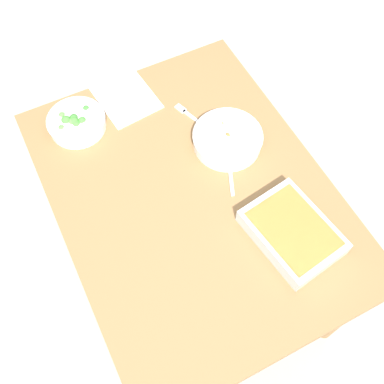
{
  "coord_description": "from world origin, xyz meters",
  "views": [
    {
      "loc": [
        -0.69,
        0.35,
        2.12
      ],
      "look_at": [
        0.0,
        0.0,
        0.74
      ],
      "focal_mm": 43.18,
      "sensor_mm": 36.0,
      "label": 1
    }
  ],
  "objects_px": {
    "broccoli_bowl": "(76,122)",
    "baking_dish": "(292,232)",
    "spoon_by_broccoli": "(84,134)",
    "spoon_by_stew": "(230,168)",
    "fork_on_table": "(191,116)",
    "drink_cup": "(122,88)",
    "spoon_spare": "(129,101)",
    "stew_bowl": "(227,139)"
  },
  "relations": [
    {
      "from": "drink_cup",
      "to": "baking_dish",
      "type": "bearing_deg",
      "value": -162.5
    },
    {
      "from": "drink_cup",
      "to": "spoon_by_broccoli",
      "type": "relative_size",
      "value": 0.48
    },
    {
      "from": "baking_dish",
      "to": "spoon_spare",
      "type": "height_order",
      "value": "baking_dish"
    },
    {
      "from": "stew_bowl",
      "to": "spoon_spare",
      "type": "relative_size",
      "value": 1.43
    },
    {
      "from": "spoon_spare",
      "to": "fork_on_table",
      "type": "distance_m",
      "value": 0.25
    },
    {
      "from": "fork_on_table",
      "to": "drink_cup",
      "type": "bearing_deg",
      "value": 40.8
    },
    {
      "from": "drink_cup",
      "to": "spoon_spare",
      "type": "xyz_separation_m",
      "value": [
        -0.04,
        -0.0,
        -0.03
      ]
    },
    {
      "from": "fork_on_table",
      "to": "spoon_by_stew",
      "type": "bearing_deg",
      "value": -175.95
    },
    {
      "from": "stew_bowl",
      "to": "fork_on_table",
      "type": "height_order",
      "value": "stew_bowl"
    },
    {
      "from": "broccoli_bowl",
      "to": "fork_on_table",
      "type": "xyz_separation_m",
      "value": [
        -0.15,
        -0.39,
        -0.03
      ]
    },
    {
      "from": "fork_on_table",
      "to": "stew_bowl",
      "type": "bearing_deg",
      "value": -160.41
    },
    {
      "from": "spoon_by_broccoli",
      "to": "spoon_by_stew",
      "type": "bearing_deg",
      "value": -132.37
    },
    {
      "from": "broccoli_bowl",
      "to": "fork_on_table",
      "type": "distance_m",
      "value": 0.42
    },
    {
      "from": "drink_cup",
      "to": "spoon_by_stew",
      "type": "relative_size",
      "value": 0.51
    },
    {
      "from": "broccoli_bowl",
      "to": "baking_dish",
      "type": "relative_size",
      "value": 0.65
    },
    {
      "from": "spoon_by_broccoli",
      "to": "spoon_spare",
      "type": "relative_size",
      "value": 1.0
    },
    {
      "from": "baking_dish",
      "to": "spoon_by_stew",
      "type": "xyz_separation_m",
      "value": [
        0.32,
        0.05,
        -0.03
      ]
    },
    {
      "from": "baking_dish",
      "to": "spoon_by_broccoli",
      "type": "height_order",
      "value": "baking_dish"
    },
    {
      "from": "drink_cup",
      "to": "fork_on_table",
      "type": "distance_m",
      "value": 0.28
    },
    {
      "from": "broccoli_bowl",
      "to": "baking_dish",
      "type": "xyz_separation_m",
      "value": [
        -0.73,
        -0.46,
        0.0
      ]
    },
    {
      "from": "spoon_by_broccoli",
      "to": "fork_on_table",
      "type": "distance_m",
      "value": 0.4
    },
    {
      "from": "broccoli_bowl",
      "to": "drink_cup",
      "type": "height_order",
      "value": "drink_cup"
    },
    {
      "from": "drink_cup",
      "to": "spoon_spare",
      "type": "bearing_deg",
      "value": -174.36
    },
    {
      "from": "fork_on_table",
      "to": "baking_dish",
      "type": "bearing_deg",
      "value": -173.38
    },
    {
      "from": "baking_dish",
      "to": "spoon_spare",
      "type": "distance_m",
      "value": 0.8
    },
    {
      "from": "spoon_by_stew",
      "to": "spoon_by_broccoli",
      "type": "bearing_deg",
      "value": 47.63
    },
    {
      "from": "drink_cup",
      "to": "spoon_by_stew",
      "type": "height_order",
      "value": "drink_cup"
    },
    {
      "from": "broccoli_bowl",
      "to": "spoon_by_stew",
      "type": "bearing_deg",
      "value": -134.98
    },
    {
      "from": "spoon_by_stew",
      "to": "spoon_by_broccoli",
      "type": "relative_size",
      "value": 0.95
    },
    {
      "from": "broccoli_bowl",
      "to": "fork_on_table",
      "type": "bearing_deg",
      "value": -110.21
    },
    {
      "from": "broccoli_bowl",
      "to": "drink_cup",
      "type": "bearing_deg",
      "value": -72.28
    },
    {
      "from": "baking_dish",
      "to": "spoon_by_stew",
      "type": "relative_size",
      "value": 1.96
    },
    {
      "from": "spoon_by_stew",
      "to": "spoon_spare",
      "type": "bearing_deg",
      "value": 24.37
    },
    {
      "from": "spoon_spare",
      "to": "fork_on_table",
      "type": "xyz_separation_m",
      "value": [
        -0.17,
        -0.18,
        -0.0
      ]
    },
    {
      "from": "spoon_by_broccoli",
      "to": "spoon_spare",
      "type": "bearing_deg",
      "value": -72.1
    },
    {
      "from": "spoon_by_stew",
      "to": "fork_on_table",
      "type": "height_order",
      "value": "spoon_by_stew"
    },
    {
      "from": "spoon_by_stew",
      "to": "stew_bowl",
      "type": "bearing_deg",
      "value": -23.78
    },
    {
      "from": "spoon_by_broccoli",
      "to": "spoon_spare",
      "type": "distance_m",
      "value": 0.22
    },
    {
      "from": "spoon_by_stew",
      "to": "baking_dish",
      "type": "bearing_deg",
      "value": -171.22
    },
    {
      "from": "broccoli_bowl",
      "to": "spoon_spare",
      "type": "height_order",
      "value": "broccoli_bowl"
    },
    {
      "from": "baking_dish",
      "to": "spoon_by_broccoli",
      "type": "distance_m",
      "value": 0.83
    },
    {
      "from": "broccoli_bowl",
      "to": "baking_dish",
      "type": "bearing_deg",
      "value": -147.65
    }
  ]
}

